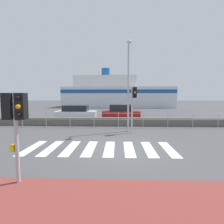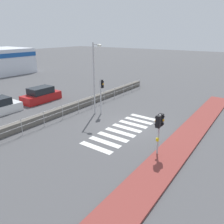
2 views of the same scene
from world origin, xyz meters
name	(u,v)px [view 2 (image 2 of 2)]	position (x,y,z in m)	size (l,w,h in m)	color
ground_plane	(130,126)	(0.00, 0.00, 0.00)	(160.00, 160.00, 0.00)	#4C4C4F
sidewalk_brick	(184,140)	(0.00, -4.10, 0.06)	(24.00, 1.80, 0.12)	brown
crosswalk	(124,130)	(-0.88, 0.00, 0.00)	(6.75, 2.40, 0.01)	silver
seawall	(72,107)	(0.00, 6.15, 0.32)	(24.71, 0.55, 0.65)	#605B54
harbor_fence	(78,104)	(0.00, 5.27, 0.77)	(22.27, 0.04, 1.16)	#B2B2B5
traffic_light_near	(159,124)	(-2.69, -3.43, 1.94)	(0.58, 0.41, 2.49)	#B2B2B5
traffic_light_far	(101,89)	(0.97, 3.43, 2.17)	(0.34, 0.32, 2.96)	#B2B2B5
streetlamp	(95,72)	(0.65, 3.80, 3.67)	(0.32, 0.90, 5.94)	#B2B2B5
parked_car_red	(41,95)	(0.29, 10.79, 0.63)	(3.97, 1.72, 1.47)	#B21919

